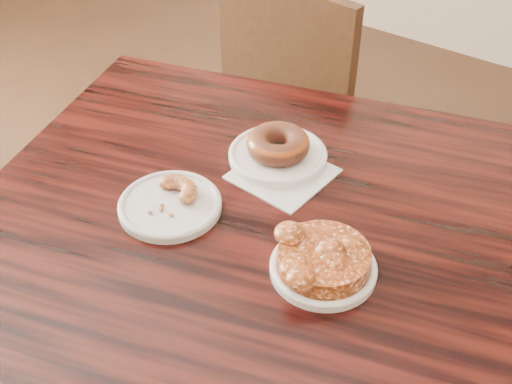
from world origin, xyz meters
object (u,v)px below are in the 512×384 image
Objects in this scene: apple_fritter at (324,255)px; glazed_donut at (278,144)px; cafe_table at (239,362)px; chair_far at (321,121)px; cruller_fragment at (169,197)px.

glazed_donut is at bearing 137.66° from apple_fritter.
glazed_donut reaches higher than cafe_table.
cafe_table is 0.45m from glazed_donut.
chair_far reaches higher than glazed_donut.
cruller_fragment is (-0.07, -0.21, -0.01)m from glazed_donut.
chair_far is at bearing 100.70° from cruller_fragment.
cafe_table is 7.83× the size of glazed_donut.
glazed_donut is 0.23m from cruller_fragment.
cruller_fragment is (-0.28, -0.02, -0.01)m from apple_fritter.
chair_far reaches higher than apple_fritter.
apple_fritter is at bearing -42.34° from glazed_donut.
apple_fritter is (0.17, -0.01, 0.41)m from cafe_table.
apple_fritter is at bearing -18.57° from cafe_table.
cafe_table is at bearing 177.59° from apple_fritter.
apple_fritter reaches higher than cruller_fragment.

